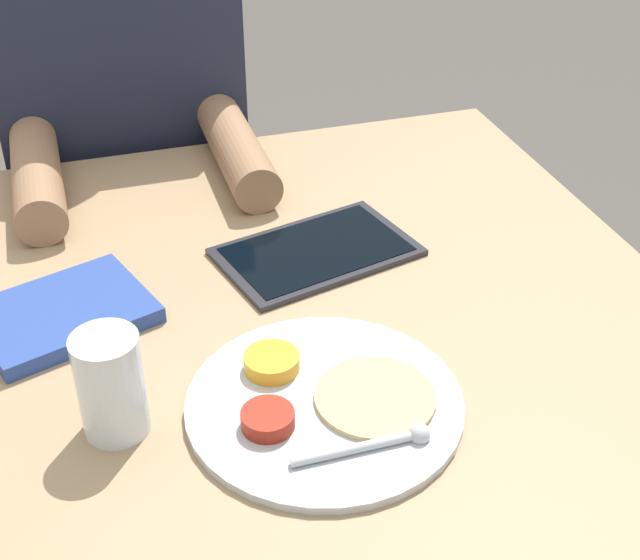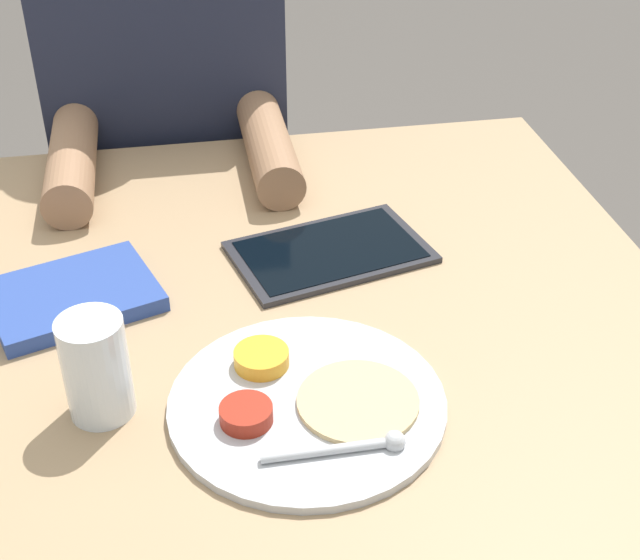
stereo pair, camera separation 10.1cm
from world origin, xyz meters
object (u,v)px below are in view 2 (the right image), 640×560
(thali_tray, at_px, (307,402))
(person_diner, at_px, (176,191))
(tablet_device, at_px, (330,252))
(red_notebook, at_px, (73,297))
(drinking_glass, at_px, (96,368))

(thali_tray, height_order, person_diner, person_diner)
(thali_tray, distance_m, tablet_device, 0.29)
(thali_tray, xyz_separation_m, red_notebook, (-0.25, 0.23, 0.00))
(person_diner, bearing_deg, drinking_glass, -97.28)
(tablet_device, height_order, person_diner, person_diner)
(thali_tray, relative_size, red_notebook, 1.26)
(thali_tray, bearing_deg, tablet_device, 74.49)
(thali_tray, bearing_deg, red_notebook, 136.45)
(drinking_glass, bearing_deg, thali_tray, -9.22)
(red_notebook, xyz_separation_m, tablet_device, (0.33, 0.05, -0.00))
(thali_tray, height_order, red_notebook, thali_tray)
(red_notebook, bearing_deg, drinking_glass, -79.03)
(tablet_device, distance_m, drinking_glass, 0.38)
(thali_tray, bearing_deg, person_diner, 98.25)
(red_notebook, distance_m, person_diner, 0.58)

